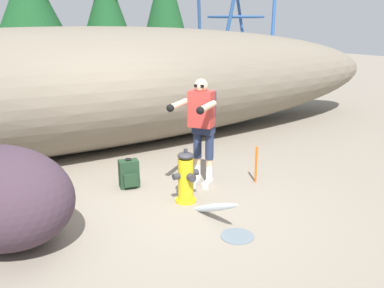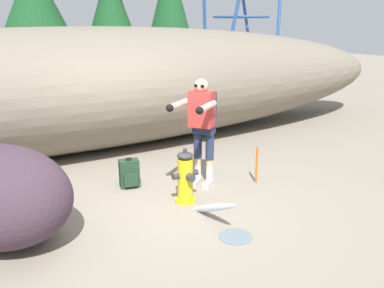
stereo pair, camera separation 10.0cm
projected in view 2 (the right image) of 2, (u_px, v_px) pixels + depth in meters
name	position (u px, v px, depth m)	size (l,w,h in m)	color
ground_plane	(165.00, 204.00, 5.97)	(56.00, 56.00, 0.04)	gray
dirt_embankment	(89.00, 89.00, 8.38)	(16.34, 3.20, 2.44)	#756B5B
fire_hydrant	(185.00, 178.00, 5.90)	(0.40, 0.35, 0.80)	gold
hydrant_water_jet	(215.00, 212.00, 5.33)	(0.41, 1.28, 0.57)	silver
utility_worker	(202.00, 119.00, 6.27)	(1.01, 0.89, 1.70)	beige
spare_backpack	(129.00, 174.00, 6.49)	(0.34, 0.33, 0.47)	#1E3823
boulder_mid	(14.00, 191.00, 5.75)	(0.77, 0.77, 0.48)	#413A3B
survey_stake	(257.00, 165.00, 6.64)	(0.04, 0.04, 0.60)	#E55914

